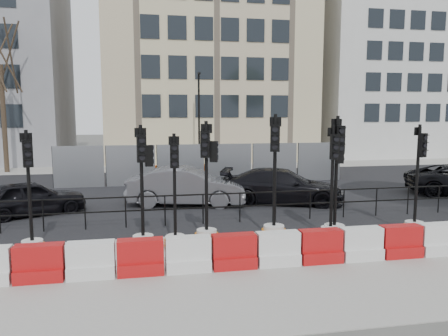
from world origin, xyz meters
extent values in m
plane|color=#51514C|center=(0.00, 0.00, 0.00)|extent=(120.00, 120.00, 0.00)
cube|color=gray|center=(0.00, -3.00, 0.01)|extent=(40.00, 6.00, 0.02)
cube|color=black|center=(0.00, 7.00, 0.01)|extent=(40.00, 14.00, 0.03)
cube|color=gray|center=(0.00, 16.00, 0.01)|extent=(40.00, 4.00, 0.02)
cube|color=tan|center=(2.00, 22.00, 9.00)|extent=(15.00, 10.00, 18.00)
cube|color=silver|center=(17.00, 22.00, 8.00)|extent=(12.00, 9.00, 16.00)
cylinder|color=black|center=(-7.20, 1.20, 0.50)|extent=(0.04, 0.04, 1.00)
cylinder|color=black|center=(-6.00, 1.20, 0.50)|extent=(0.04, 0.04, 1.00)
cylinder|color=black|center=(-4.80, 1.20, 0.50)|extent=(0.04, 0.04, 1.00)
cylinder|color=black|center=(-3.60, 1.20, 0.50)|extent=(0.04, 0.04, 1.00)
cylinder|color=black|center=(-2.40, 1.20, 0.50)|extent=(0.04, 0.04, 1.00)
cylinder|color=black|center=(-1.20, 1.20, 0.50)|extent=(0.04, 0.04, 1.00)
cylinder|color=black|center=(0.00, 1.20, 0.50)|extent=(0.04, 0.04, 1.00)
cylinder|color=black|center=(1.20, 1.20, 0.50)|extent=(0.04, 0.04, 1.00)
cylinder|color=black|center=(2.40, 1.20, 0.50)|extent=(0.04, 0.04, 1.00)
cylinder|color=black|center=(3.60, 1.20, 0.50)|extent=(0.04, 0.04, 1.00)
cylinder|color=black|center=(4.80, 1.20, 0.50)|extent=(0.04, 0.04, 1.00)
cylinder|color=black|center=(6.00, 1.20, 0.50)|extent=(0.04, 0.04, 1.00)
cylinder|color=black|center=(7.20, 1.20, 0.50)|extent=(0.04, 0.04, 1.00)
cube|color=black|center=(0.00, 1.20, 0.98)|extent=(18.00, 0.04, 0.04)
cube|color=black|center=(0.00, 1.20, 0.55)|extent=(18.00, 0.04, 0.04)
cube|color=gray|center=(-6.00, 9.00, 1.00)|extent=(2.30, 0.05, 2.00)
cylinder|color=black|center=(-7.15, 9.00, 1.00)|extent=(0.05, 0.05, 2.00)
cube|color=gray|center=(-3.60, 9.00, 1.00)|extent=(2.30, 0.05, 2.00)
cylinder|color=black|center=(-4.75, 9.00, 1.00)|extent=(0.05, 0.05, 2.00)
cube|color=gray|center=(-1.20, 9.00, 1.00)|extent=(2.30, 0.05, 2.00)
cylinder|color=black|center=(-2.35, 9.00, 1.00)|extent=(0.05, 0.05, 2.00)
cube|color=gray|center=(1.20, 9.00, 1.00)|extent=(2.30, 0.05, 2.00)
cylinder|color=black|center=(0.05, 9.00, 1.00)|extent=(0.05, 0.05, 2.00)
cube|color=gray|center=(3.60, 9.00, 1.00)|extent=(2.30, 0.05, 2.00)
cylinder|color=black|center=(2.45, 9.00, 1.00)|extent=(0.05, 0.05, 2.00)
cube|color=gray|center=(6.00, 9.00, 1.00)|extent=(2.30, 0.05, 2.00)
cylinder|color=black|center=(4.85, 9.00, 1.00)|extent=(0.05, 0.05, 2.00)
cube|color=orange|center=(-4.00, 10.50, 0.40)|extent=(1.00, 0.40, 0.80)
cube|color=orange|center=(-2.00, 10.50, 0.40)|extent=(1.00, 0.40, 0.80)
cube|color=orange|center=(0.00, 10.50, 0.40)|extent=(1.00, 0.40, 0.80)
cube|color=orange|center=(2.00, 10.50, 0.40)|extent=(1.00, 0.40, 0.80)
cube|color=orange|center=(4.00, 10.50, 0.40)|extent=(1.00, 0.40, 0.80)
cylinder|color=black|center=(0.50, 15.00, 3.00)|extent=(0.12, 0.12, 6.00)
cube|color=black|center=(0.50, 14.75, 5.90)|extent=(0.12, 0.50, 0.12)
cylinder|color=#473828|center=(-11.00, 15.50, 3.15)|extent=(0.28, 0.28, 6.30)
cube|color=red|center=(-5.25, -2.80, 0.15)|extent=(1.00, 0.50, 0.30)
cube|color=red|center=(-5.25, -2.80, 0.55)|extent=(1.00, 0.35, 0.50)
cube|color=white|center=(-4.20, -2.80, 0.15)|extent=(1.00, 0.50, 0.30)
cube|color=white|center=(-4.20, -2.80, 0.55)|extent=(1.00, 0.35, 0.50)
cube|color=red|center=(-3.15, -2.80, 0.15)|extent=(1.00, 0.50, 0.30)
cube|color=red|center=(-3.15, -2.80, 0.55)|extent=(1.00, 0.35, 0.50)
cube|color=white|center=(-2.10, -2.80, 0.15)|extent=(1.00, 0.50, 0.30)
cube|color=white|center=(-2.10, -2.80, 0.55)|extent=(1.00, 0.35, 0.50)
cube|color=red|center=(-1.05, -2.80, 0.15)|extent=(1.00, 0.50, 0.30)
cube|color=red|center=(-1.05, -2.80, 0.55)|extent=(1.00, 0.35, 0.50)
cube|color=white|center=(0.00, -2.80, 0.15)|extent=(1.00, 0.50, 0.30)
cube|color=white|center=(0.00, -2.80, 0.55)|extent=(1.00, 0.35, 0.50)
cube|color=red|center=(1.05, -2.80, 0.15)|extent=(1.00, 0.50, 0.30)
cube|color=red|center=(1.05, -2.80, 0.55)|extent=(1.00, 0.35, 0.50)
cube|color=white|center=(2.10, -2.80, 0.15)|extent=(1.00, 0.50, 0.30)
cube|color=white|center=(2.10, -2.80, 0.55)|extent=(1.00, 0.35, 0.50)
cube|color=red|center=(3.15, -2.80, 0.15)|extent=(1.00, 0.50, 0.30)
cube|color=red|center=(3.15, -2.80, 0.55)|extent=(1.00, 0.35, 0.50)
cube|color=white|center=(4.20, -2.80, 0.15)|extent=(1.00, 0.50, 0.30)
cube|color=white|center=(4.20, -2.80, 0.55)|extent=(1.00, 0.35, 0.50)
cylinder|color=white|center=(-5.83, -0.94, 0.19)|extent=(0.51, 0.51, 0.38)
torus|color=orange|center=(-5.83, -0.94, 0.11)|extent=(0.62, 0.62, 0.05)
torus|color=orange|center=(-5.83, -0.94, 0.19)|extent=(0.62, 0.62, 0.05)
torus|color=orange|center=(-5.83, -0.94, 0.27)|extent=(0.62, 0.62, 0.05)
cylinder|color=black|center=(-5.83, -0.94, 1.71)|extent=(0.09, 0.09, 2.85)
cube|color=black|center=(-5.79, -1.05, 2.57)|extent=(0.26, 0.20, 0.67)
cylinder|color=black|center=(-5.76, -1.12, 2.36)|extent=(0.15, 0.09, 0.14)
cylinder|color=black|center=(-5.76, -1.12, 2.57)|extent=(0.15, 0.09, 0.14)
cylinder|color=black|center=(-5.76, -1.12, 2.78)|extent=(0.15, 0.09, 0.14)
cube|color=black|center=(-5.84, -0.88, 2.95)|extent=(0.28, 0.12, 0.23)
cylinder|color=white|center=(-3.09, -1.06, 0.20)|extent=(0.53, 0.53, 0.39)
torus|color=orange|center=(-3.09, -1.06, 0.12)|extent=(0.64, 0.64, 0.05)
torus|color=orange|center=(-3.09, -1.06, 0.20)|extent=(0.64, 0.64, 0.05)
torus|color=orange|center=(-3.09, -1.06, 0.28)|extent=(0.64, 0.64, 0.05)
cylinder|color=black|center=(-3.09, -1.06, 1.77)|extent=(0.09, 0.09, 2.95)
cube|color=black|center=(-3.07, -1.18, 2.66)|extent=(0.25, 0.16, 0.69)
cylinder|color=black|center=(-3.07, -1.26, 2.44)|extent=(0.15, 0.07, 0.15)
cylinder|color=black|center=(-3.07, -1.26, 2.66)|extent=(0.15, 0.07, 0.15)
cylinder|color=black|center=(-3.07, -1.26, 2.88)|extent=(0.15, 0.07, 0.15)
cube|color=black|center=(-3.09, -1.00, 3.05)|extent=(0.30, 0.06, 0.24)
cube|color=black|center=(-2.89, -1.04, 2.46)|extent=(0.21, 0.15, 0.54)
cylinder|color=white|center=(-2.26, -1.12, 0.18)|extent=(0.50, 0.50, 0.37)
torus|color=orange|center=(-2.26, -1.12, 0.11)|extent=(0.60, 0.60, 0.05)
torus|color=orange|center=(-2.26, -1.12, 0.18)|extent=(0.60, 0.60, 0.05)
torus|color=orange|center=(-2.26, -1.12, 0.26)|extent=(0.60, 0.60, 0.05)
cylinder|color=black|center=(-2.26, -1.12, 1.65)|extent=(0.08, 0.08, 2.75)
cube|color=black|center=(-2.26, -1.23, 2.48)|extent=(0.22, 0.13, 0.64)
cylinder|color=black|center=(-2.26, -1.30, 2.28)|extent=(0.14, 0.05, 0.14)
cylinder|color=black|center=(-2.26, -1.30, 2.48)|extent=(0.14, 0.05, 0.14)
cylinder|color=black|center=(-2.26, -1.30, 2.68)|extent=(0.14, 0.05, 0.14)
cube|color=black|center=(-2.26, -1.07, 2.84)|extent=(0.28, 0.03, 0.22)
cylinder|color=white|center=(-1.39, -0.84, 0.20)|extent=(0.55, 0.55, 0.40)
torus|color=orange|center=(-1.39, -0.84, 0.12)|extent=(0.66, 0.66, 0.05)
torus|color=orange|center=(-1.39, -0.84, 0.20)|extent=(0.66, 0.66, 0.05)
torus|color=orange|center=(-1.39, -0.84, 0.28)|extent=(0.66, 0.66, 0.05)
cylinder|color=black|center=(-1.39, -0.84, 1.82)|extent=(0.09, 0.09, 3.03)
cube|color=black|center=(-1.43, -0.96, 2.73)|extent=(0.27, 0.21, 0.71)
cylinder|color=black|center=(-1.45, -1.04, 2.51)|extent=(0.16, 0.10, 0.15)
cylinder|color=black|center=(-1.45, -1.04, 2.73)|extent=(0.16, 0.10, 0.15)
cylinder|color=black|center=(-1.45, -1.04, 2.95)|extent=(0.16, 0.10, 0.15)
cube|color=black|center=(-1.37, -0.79, 3.13)|extent=(0.30, 0.12, 0.24)
cube|color=black|center=(-1.20, -0.91, 2.53)|extent=(0.23, 0.19, 0.56)
cylinder|color=white|center=(0.51, -0.83, 0.21)|extent=(0.58, 0.58, 0.43)
torus|color=orange|center=(0.51, -0.83, 0.13)|extent=(0.69, 0.69, 0.05)
torus|color=orange|center=(0.51, -0.83, 0.21)|extent=(0.69, 0.69, 0.05)
torus|color=orange|center=(0.51, -0.83, 0.30)|extent=(0.69, 0.69, 0.05)
cylinder|color=black|center=(0.51, -0.83, 1.92)|extent=(0.10, 0.10, 3.20)
cube|color=black|center=(0.47, -0.95, 2.88)|extent=(0.29, 0.22, 0.75)
cylinder|color=black|center=(0.45, -1.03, 2.64)|extent=(0.17, 0.10, 0.16)
cylinder|color=black|center=(0.45, -1.03, 2.88)|extent=(0.17, 0.10, 0.16)
cylinder|color=black|center=(0.45, -1.03, 3.11)|extent=(0.17, 0.10, 0.16)
cube|color=black|center=(0.54, -0.77, 3.30)|extent=(0.31, 0.13, 0.26)
cylinder|color=white|center=(2.05, -1.19, 0.20)|extent=(0.53, 0.53, 0.39)
torus|color=orange|center=(2.05, -1.19, 0.12)|extent=(0.63, 0.63, 0.05)
torus|color=orange|center=(2.05, -1.19, 0.20)|extent=(0.63, 0.63, 0.05)
torus|color=orange|center=(2.05, -1.19, 0.27)|extent=(0.63, 0.63, 0.05)
cylinder|color=black|center=(2.05, -1.19, 1.76)|extent=(0.09, 0.09, 2.93)
cube|color=black|center=(2.04, -1.30, 2.64)|extent=(0.24, 0.15, 0.68)
cylinder|color=black|center=(2.04, -1.38, 2.42)|extent=(0.15, 0.06, 0.15)
cylinder|color=black|center=(2.04, -1.38, 2.64)|extent=(0.15, 0.06, 0.15)
cylinder|color=black|center=(2.04, -1.38, 2.85)|extent=(0.15, 0.06, 0.15)
cube|color=black|center=(2.05, -1.13, 3.03)|extent=(0.29, 0.05, 0.23)
cube|color=black|center=(2.24, -1.20, 2.44)|extent=(0.20, 0.14, 0.54)
cylinder|color=white|center=(2.21, -1.08, 0.21)|extent=(0.57, 0.57, 0.42)
torus|color=orange|center=(2.21, -1.08, 0.13)|extent=(0.68, 0.68, 0.05)
torus|color=orange|center=(2.21, -1.08, 0.21)|extent=(0.68, 0.68, 0.05)
torus|color=orange|center=(2.21, -1.08, 0.29)|extent=(0.68, 0.68, 0.05)
cylinder|color=black|center=(2.21, -1.08, 1.89)|extent=(0.09, 0.09, 3.15)
cube|color=black|center=(2.22, -1.20, 2.84)|extent=(0.27, 0.17, 0.74)
cylinder|color=black|center=(2.23, -1.29, 2.61)|extent=(0.16, 0.07, 0.16)
cylinder|color=black|center=(2.23, -1.29, 2.84)|extent=(0.16, 0.07, 0.16)
cylinder|color=black|center=(2.23, -1.29, 3.07)|extent=(0.16, 0.07, 0.16)
cube|color=black|center=(2.20, -1.01, 3.26)|extent=(0.32, 0.07, 0.25)
cylinder|color=white|center=(4.72, -1.07, 0.20)|extent=(0.53, 0.53, 0.39)
torus|color=orange|center=(4.72, -1.07, 0.12)|extent=(0.63, 0.63, 0.05)
torus|color=orange|center=(4.72, -1.07, 0.20)|extent=(0.63, 0.63, 0.05)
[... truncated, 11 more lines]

